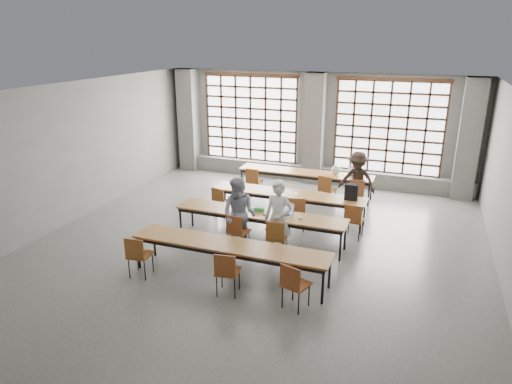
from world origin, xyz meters
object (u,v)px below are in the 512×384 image
at_px(chair_mid_centre, 297,210).
at_px(student_back, 357,180).
at_px(plastic_bag, 336,170).
at_px(chair_mid_right, 354,218).
at_px(laptop_front, 285,212).
at_px(chair_front_left, 237,229).
at_px(phone, 266,215).
at_px(red_pouch, 140,253).
at_px(chair_back_left, 254,179).
at_px(student_female, 239,214).
at_px(chair_near_mid, 227,269).
at_px(desk_row_d, 230,247).
at_px(chair_mid_left, 221,200).
at_px(desk_row_b, 288,195).
at_px(backpack, 351,192).
at_px(chair_near_right, 294,282).
at_px(desk_row_c, 260,215).
at_px(laptop_back, 352,174).
at_px(desk_row_a, 305,174).
at_px(chair_back_mid, 326,187).
at_px(student_male, 278,219).
at_px(mouse, 300,218).
at_px(chair_front_right, 276,235).
at_px(chair_near_left, 138,253).
at_px(green_box, 259,209).
at_px(chair_back_right, 356,191).

bearing_deg(chair_mid_centre, student_back, 62.39).
bearing_deg(plastic_bag, chair_mid_right, -70.16).
relative_size(laptop_front, plastic_bag, 1.49).
bearing_deg(chair_front_left, phone, 47.23).
distance_m(phone, red_pouch, 2.90).
bearing_deg(chair_back_left, student_female, -74.12).
bearing_deg(chair_near_mid, desk_row_d, 108.65).
distance_m(chair_back_left, chair_mid_left, 2.00).
distance_m(desk_row_b, desk_row_d, 3.33).
bearing_deg(backpack, chair_near_right, -96.26).
relative_size(desk_row_c, laptop_back, 9.24).
bearing_deg(chair_mid_left, laptop_front, -22.78).
distance_m(desk_row_a, desk_row_b, 1.99).
distance_m(chair_back_mid, chair_mid_right, 2.27).
xyz_separation_m(student_male, backpack, (1.20, 2.12, 0.08)).
bearing_deg(chair_mid_centre, chair_near_right, -75.22).
bearing_deg(laptop_front, chair_front_left, -139.89).
bearing_deg(student_male, phone, 139.52).
bearing_deg(mouse, chair_front_left, -154.20).
height_order(chair_front_right, chair_near_left, same).
bearing_deg(chair_mid_centre, chair_near_mid, -96.66).
xyz_separation_m(desk_row_a, green_box, (-0.18, -3.48, 0.11)).
height_order(chair_back_mid, student_back, student_back).
bearing_deg(plastic_bag, student_male, -95.91).
height_order(laptop_front, backpack, backpack).
relative_size(desk_row_d, chair_near_left, 4.55).
height_order(desk_row_b, desk_row_d, same).
height_order(chair_near_right, green_box, chair_near_right).
bearing_deg(desk_row_c, phone, -29.05).
bearing_deg(plastic_bag, red_pouch, -114.60).
distance_m(desk_row_d, student_male, 1.40).
bearing_deg(chair_near_left, red_pouch, 95.98).
height_order(desk_row_d, student_male, student_male).
distance_m(chair_back_right, chair_near_left, 6.32).
height_order(desk_row_d, chair_mid_right, chair_mid_right).
xyz_separation_m(chair_near_right, green_box, (-1.54, 2.46, 0.24)).
bearing_deg(chair_back_mid, chair_mid_centre, -98.28).
bearing_deg(chair_mid_right, chair_front_right, -131.42).
xyz_separation_m(chair_near_right, laptop_back, (-0.00, 6.05, 0.25)).
relative_size(chair_back_right, student_male, 0.51).
distance_m(chair_back_left, laptop_back, 2.88).
relative_size(student_back, green_box, 6.38).
bearing_deg(student_male, chair_mid_centre, 92.45).
relative_size(laptop_back, plastic_bag, 1.51).
distance_m(chair_back_left, chair_back_mid, 2.18).
xyz_separation_m(chair_front_right, laptop_front, (-0.04, 0.74, 0.25)).
distance_m(student_female, laptop_front, 1.06).
distance_m(phone, backpack, 2.37).
relative_size(student_male, student_female, 1.03).
xyz_separation_m(mouse, green_box, (-1.00, 0.10, 0.03)).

